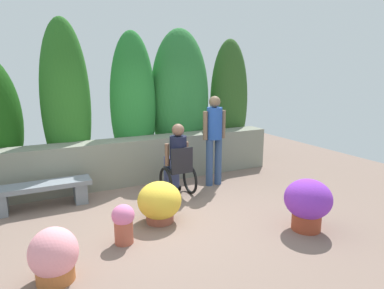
{
  "coord_description": "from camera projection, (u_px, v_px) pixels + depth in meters",
  "views": [
    {
      "loc": [
        -1.86,
        -4.52,
        2.23
      ],
      "look_at": [
        0.94,
        1.09,
        0.85
      ],
      "focal_mm": 31.31,
      "sensor_mm": 36.0,
      "label": 1
    }
  ],
  "objects": [
    {
      "name": "person_standing_companion",
      "position": [
        214.0,
        134.0,
        6.5
      ],
      "size": [
        0.49,
        0.3,
        1.77
      ],
      "rotation": [
        0.0,
        0.0,
        0.28
      ],
      "color": "#314871",
      "rests_on": "ground"
    },
    {
      "name": "flower_pot_terracotta_by_wall",
      "position": [
        308.0,
        203.0,
        4.73
      ],
      "size": [
        0.66,
        0.66,
        0.75
      ],
      "color": "#9B3E27",
      "rests_on": "ground"
    },
    {
      "name": "flower_pot_small_foreground",
      "position": [
        160.0,
        203.0,
        5.01
      ],
      "size": [
        0.66,
        0.66,
        0.62
      ],
      "color": "brown",
      "rests_on": "ground"
    },
    {
      "name": "person_in_wheelchair",
      "position": [
        177.0,
        162.0,
        6.03
      ],
      "size": [
        0.53,
        0.66,
        1.33
      ],
      "rotation": [
        0.0,
        0.0,
        0.1
      ],
      "color": "black",
      "rests_on": "ground"
    },
    {
      "name": "hedge_backdrop",
      "position": [
        127.0,
        106.0,
        7.16
      ],
      "size": [
        6.43,
        1.0,
        3.22
      ],
      "color": "#194D12",
      "rests_on": "ground"
    },
    {
      "name": "stone_bench",
      "position": [
        42.0,
        192.0,
        5.52
      ],
      "size": [
        1.57,
        0.4,
        0.42
      ],
      "rotation": [
        0.0,
        0.0,
        -0.14
      ],
      "color": "slate",
      "rests_on": "ground"
    },
    {
      "name": "flower_pot_purple_near",
      "position": [
        54.0,
        257.0,
        3.58
      ],
      "size": [
        0.52,
        0.52,
        0.61
      ],
      "color": "#BA6531",
      "rests_on": "ground"
    },
    {
      "name": "stone_retaining_wall",
      "position": [
        134.0,
        161.0,
        6.78
      ],
      "size": [
        6.18,
        0.51,
        0.9
      ],
      "primitive_type": "cube",
      "color": "gray",
      "rests_on": "ground"
    },
    {
      "name": "ground_plane",
      "position": [
        170.0,
        216.0,
        5.24
      ],
      "size": [
        11.83,
        11.83,
        0.0
      ],
      "primitive_type": "plane",
      "color": "#7C655A"
    },
    {
      "name": "flower_pot_red_accent",
      "position": [
        123.0,
        222.0,
        4.38
      ],
      "size": [
        0.3,
        0.3,
        0.54
      ],
      "color": "#AC533E",
      "rests_on": "ground"
    }
  ]
}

